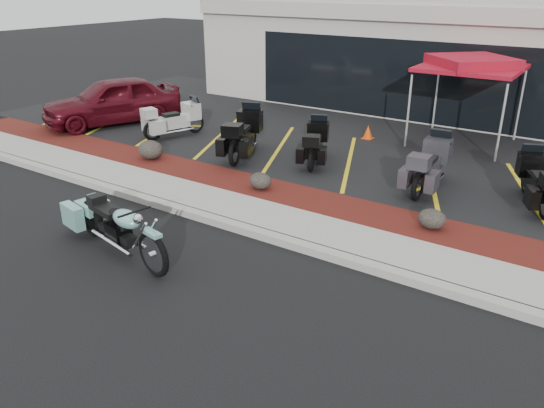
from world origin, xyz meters
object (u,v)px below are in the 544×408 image
Objects in this scene: traffic_cone at (368,132)px; touring_white at (195,115)px; parked_car at (112,101)px; hero_cruiser at (153,248)px; popup_canopy at (472,65)px.

touring_white is at bearing -153.41° from traffic_cone.
traffic_cone is (7.82, 2.98, -0.55)m from parked_car.
hero_cruiser is 10.19m from parked_car.
parked_car is at bearing 154.14° from hero_cruiser.
hero_cruiser reaches higher than traffic_cone.
hero_cruiser is at bearing -13.99° from parked_car.
hero_cruiser is 7.48× the size of traffic_cone.
parked_car is at bearing -159.14° from traffic_cone.
hero_cruiser is 1.53× the size of touring_white.
traffic_cone is at bearing 44.36° from parked_car.
popup_canopy is (2.47, 1.09, 2.04)m from traffic_cone.
touring_white is 3.11m from parked_car.
popup_canopy reaches higher than traffic_cone.
parked_car reaches higher than hero_cruiser.
hero_cruiser is 8.45m from touring_white.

